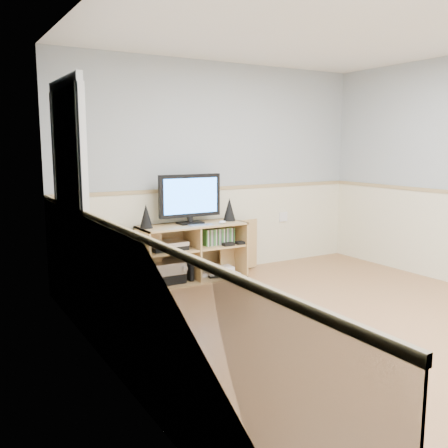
{
  "coord_description": "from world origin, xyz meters",
  "views": [
    {
      "loc": [
        -2.99,
        -2.97,
        1.53
      ],
      "look_at": [
        -0.52,
        1.2,
        0.77
      ],
      "focal_mm": 40.0,
      "sensor_mm": 36.0,
      "label": 1
    }
  ],
  "objects": [
    {
      "name": "speaker_right",
      "position": [
        0.04,
        2.01,
        0.79
      ],
      "size": [
        0.15,
        0.15,
        0.27
      ],
      "primitive_type": "cone",
      "color": "black",
      "rests_on": "media_cabinet"
    },
    {
      "name": "media_cabinet",
      "position": [
        -0.47,
        2.04,
        0.33
      ],
      "size": [
        1.92,
        0.46,
        0.65
      ],
      "color": "tan",
      "rests_on": "floor"
    },
    {
      "name": "mouse",
      "position": [
        -0.15,
        1.85,
        0.67
      ],
      "size": [
        0.11,
        0.09,
        0.04
      ],
      "primitive_type": "ellipsoid",
      "rotation": [
        0.0,
        0.0,
        0.36
      ],
      "color": "white",
      "rests_on": "media_cabinet"
    },
    {
      "name": "speaker_left",
      "position": [
        -1.01,
        2.01,
        0.78
      ],
      "size": [
        0.14,
        0.14,
        0.26
      ],
      "primitive_type": "cone",
      "color": "black",
      "rests_on": "media_cabinet"
    },
    {
      "name": "game_consoles",
      "position": [
        -0.15,
        1.98,
        0.07
      ],
      "size": [
        0.46,
        0.3,
        0.11
      ],
      "color": "white",
      "rests_on": "media_cabinet"
    },
    {
      "name": "monitor",
      "position": [
        -0.47,
        2.04,
        0.95
      ],
      "size": [
        0.75,
        0.18,
        0.56
      ],
      "color": "black",
      "rests_on": "media_cabinet"
    },
    {
      "name": "keyboard",
      "position": [
        -0.42,
        1.85,
        0.66
      ],
      "size": [
        0.29,
        0.16,
        0.01
      ],
      "primitive_type": "cube",
      "rotation": [
        0.0,
        0.0,
        -0.17
      ],
      "color": "silver",
      "rests_on": "media_cabinet"
    },
    {
      "name": "game_cases",
      "position": [
        -0.14,
        1.97,
        0.48
      ],
      "size": [
        0.38,
        0.14,
        0.19
      ],
      "primitive_type": "cube",
      "color": "#3F8C3F",
      "rests_on": "media_cabinet"
    },
    {
      "name": "wall_outlet",
      "position": [
        1.0,
        2.23,
        0.6
      ],
      "size": [
        0.12,
        0.03,
        0.12
      ],
      "primitive_type": "cube",
      "color": "white",
      "rests_on": "wall_back"
    },
    {
      "name": "room",
      "position": [
        -0.06,
        0.12,
        1.22
      ],
      "size": [
        4.04,
        4.54,
        2.54
      ],
      "color": "#AF784E",
      "rests_on": "ground"
    },
    {
      "name": "av_components",
      "position": [
        -0.79,
        1.99,
        0.22
      ],
      "size": [
        0.5,
        0.3,
        0.47
      ],
      "color": "black",
      "rests_on": "media_cabinet"
    }
  ]
}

